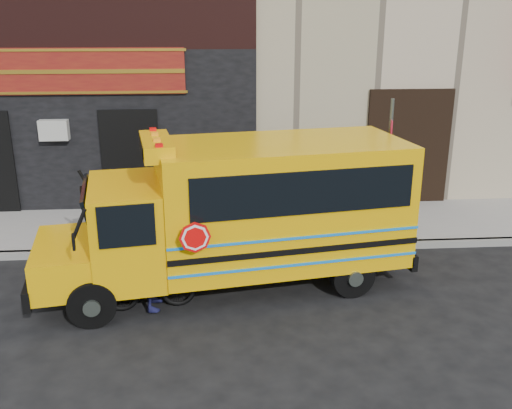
{
  "coord_description": "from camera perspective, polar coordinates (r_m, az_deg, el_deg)",
  "views": [
    {
      "loc": [
        -1.04,
        -8.91,
        4.9
      ],
      "look_at": [
        -0.26,
        1.85,
        1.34
      ],
      "focal_mm": 40.0,
      "sensor_mm": 36.0,
      "label": 1
    }
  ],
  "objects": [
    {
      "name": "curb",
      "position": [
        12.52,
        0.96,
        -4.4
      ],
      "size": [
        40.0,
        0.2,
        0.15
      ],
      "primitive_type": "cube",
      "color": "gray",
      "rests_on": "ground"
    },
    {
      "name": "school_bus",
      "position": [
        10.55,
        -1.0,
        -0.47
      ],
      "size": [
        7.16,
        3.24,
        2.92
      ],
      "color": "black",
      "rests_on": "ground"
    },
    {
      "name": "bicycle",
      "position": [
        10.18,
        -10.59,
        -7.81
      ],
      "size": [
        1.64,
        0.65,
        0.96
      ],
      "primitive_type": "imported",
      "rotation": [
        0.0,
        0.0,
        1.7
      ],
      "color": "black",
      "rests_on": "ground"
    },
    {
      "name": "sign_pole",
      "position": [
        12.23,
        13.01,
        3.26
      ],
      "size": [
        0.09,
        0.29,
        3.33
      ],
      "color": "#485049",
      "rests_on": "ground"
    },
    {
      "name": "ground",
      "position": [
        10.22,
        2.25,
        -10.4
      ],
      "size": [
        120.0,
        120.0,
        0.0
      ],
      "primitive_type": "plane",
      "color": "black",
      "rests_on": "ground"
    },
    {
      "name": "sidewalk",
      "position": [
        13.91,
        0.42,
        -2.02
      ],
      "size": [
        40.0,
        3.0,
        0.15
      ],
      "primitive_type": "cube",
      "color": "gray",
      "rests_on": "ground"
    },
    {
      "name": "cyclist",
      "position": [
        9.96,
        -10.42,
        -5.37
      ],
      "size": [
        0.47,
        0.71,
        1.92
      ],
      "primitive_type": "imported",
      "rotation": [
        0.0,
        0.0,
        1.59
      ],
      "color": "black",
      "rests_on": "ground"
    }
  ]
}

